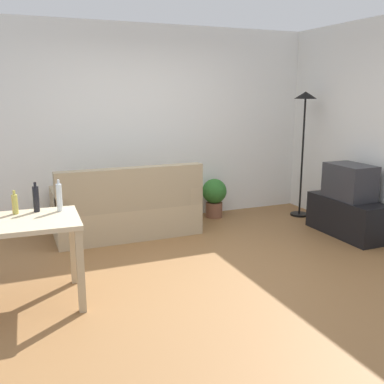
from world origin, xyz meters
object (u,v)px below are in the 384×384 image
Objects in this scene: desk at (6,234)px; bottle_clear at (59,197)px; torchiere_lamp at (304,120)px; potted_plant at (214,195)px; bottle_dark at (36,199)px; bottle_squat at (15,204)px; tv at (350,182)px; couch at (127,211)px; tv_stand at (347,217)px.

desk is 4.26× the size of bottle_clear.
potted_plant is at bearing 161.32° from torchiere_lamp.
torchiere_lamp reaches higher than bottle_dark.
torchiere_lamp is 6.72× the size of bottle_dark.
bottle_squat is 0.38m from bottle_clear.
bottle_squat is (-3.93, -0.24, 0.15)m from tv.
torchiere_lamp is at bearing 22.11° from desk.
bottle_dark reaches higher than desk.
torchiere_lamp is 4.16m from bottle_squat.
bottle_clear reaches higher than couch.
couch is 8.54× the size of bottle_squat.
couch is at bearing 177.84° from torchiere_lamp.
bottle_dark is 0.20m from bottle_clear.
tv is 2.08× the size of bottle_clear.
bottle_squat is at bearing -177.82° from bottle_dark.
tv_stand is 3.82× the size of bottle_clear.
tv_stand is 0.61× the size of torchiere_lamp.
tv is 2.23× the size of bottle_dark.
tv_stand is 0.90× the size of desk.
bottle_dark is (0.18, 0.01, 0.03)m from bottle_squat.
potted_plant is at bearing 31.29° from bottle_squat.
torchiere_lamp is (2.60, -0.10, 1.11)m from couch.
bottle_squat is at bearing 45.18° from couch.
potted_plant is (1.39, 0.31, 0.02)m from couch.
bottle_clear is (-2.34, -1.70, 0.56)m from potted_plant.
bottle_squat is at bearing 68.64° from desk.
tv is 3.94m from bottle_squat.
torchiere_lamp is 6.29× the size of bottle_clear.
tv is (0.00, 0.00, 0.46)m from tv_stand.
potted_plant is (-1.21, 1.41, 0.09)m from tv_stand.
bottle_dark is at bearing 93.54° from tv_stand.
bottle_squat is 0.73× the size of bottle_clear.
tv reaches higher than potted_plant.
bottle_clear is at bearing -160.03° from torchiere_lamp.
torchiere_lamp is at bearing 177.84° from couch.
bottle_clear is (-3.56, -1.29, -0.52)m from torchiere_lamp.
desk is 4.56× the size of bottle_dark.
couch reaches higher than tv_stand.
potted_plant is at bearing 36.01° from bottle_clear.
bottle_dark is at bearing 162.69° from bottle_clear.
tv_stand is (2.60, -1.10, -0.07)m from couch.
torchiere_lamp is 1.68m from potted_plant.
bottle_clear reaches higher than bottle_dark.
tv_stand is 4.09× the size of bottle_dark.
torchiere_lamp is 3.99m from bottle_dark.
tv reaches higher than tv_stand.
bottle_dark is (-3.76, -0.23, 0.18)m from tv.
tv is at bearing 3.47° from bottle_squat.
couch is at bearing 67.09° from tv_stand.
couch is at bearing -167.29° from potted_plant.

